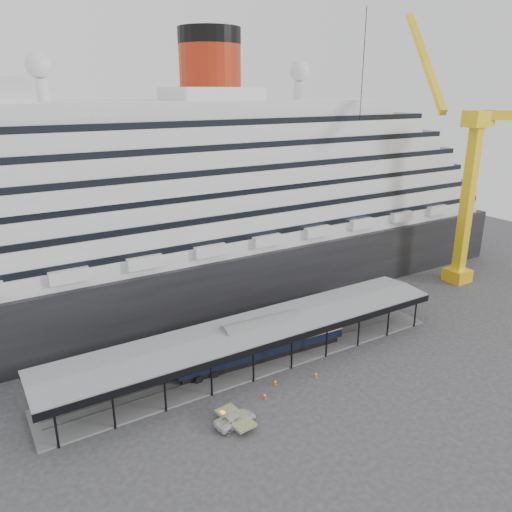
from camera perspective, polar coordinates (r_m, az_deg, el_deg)
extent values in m
plane|color=#333335|center=(64.59, 2.39, -13.75)|extent=(200.00, 200.00, 0.00)
cube|color=black|center=(88.12, -9.30, -1.34)|extent=(130.00, 30.00, 10.00)
cylinder|color=#A4230D|center=(86.48, -5.26, 20.31)|extent=(10.00, 10.00, 9.00)
cylinder|color=black|center=(86.83, -5.37, 23.77)|extent=(10.10, 10.10, 2.50)
sphere|color=silver|center=(78.27, -23.58, 19.40)|extent=(3.60, 3.60, 3.60)
sphere|color=silver|center=(95.97, 5.01, 20.29)|extent=(3.60, 3.60, 3.60)
cube|color=slate|center=(68.12, -0.01, -11.78)|extent=(56.00, 8.00, 0.24)
cube|color=slate|center=(67.51, 0.32, -11.92)|extent=(54.00, 0.08, 0.10)
cube|color=slate|center=(68.57, -0.34, -11.41)|extent=(54.00, 0.08, 0.10)
cube|color=black|center=(62.71, 2.19, -10.10)|extent=(56.00, 0.18, 0.90)
cube|color=black|center=(69.53, -1.98, -7.10)|extent=(56.00, 0.18, 0.90)
cube|color=slate|center=(65.73, -0.01, -7.96)|extent=(56.00, 9.00, 0.24)
cube|color=yellow|center=(101.87, 22.01, -2.03)|extent=(4.00, 4.00, 2.40)
cube|color=yellow|center=(98.18, 22.99, 5.77)|extent=(1.80, 1.80, 26.00)
cube|color=yellow|center=(96.46, 24.07, 14.13)|extent=(5.00, 3.20, 2.80)
cube|color=yellow|center=(92.61, 18.76, 20.46)|extent=(11.42, 18.78, 16.80)
cube|color=yellow|center=(97.97, 26.02, 14.27)|extent=(6.00, 4.39, 1.60)
cylinder|color=black|center=(90.23, 11.51, 11.16)|extent=(0.12, 0.12, 47.21)
imported|color=silver|center=(56.60, -2.37, -18.14)|extent=(4.94, 2.70, 1.31)
cube|color=black|center=(68.25, 0.60, -11.22)|extent=(23.58, 3.95, 0.78)
cube|color=black|center=(67.76, 0.61, -10.48)|extent=(24.72, 4.46, 1.23)
cube|color=beige|center=(67.13, 0.61, -9.48)|extent=(24.73, 4.50, 1.45)
cube|color=black|center=(66.69, 0.61, -8.76)|extent=(24.72, 4.46, 0.45)
cube|color=#F55A0D|center=(63.33, 2.23, -14.45)|extent=(0.48, 0.48, 0.03)
cone|color=#F55A0D|center=(63.14, 2.23, -14.18)|extent=(0.40, 0.40, 0.70)
cylinder|color=white|center=(63.11, 2.23, -14.13)|extent=(0.22, 0.22, 0.14)
cube|color=red|center=(60.79, 1.01, -15.99)|extent=(0.48, 0.48, 0.03)
cone|color=red|center=(60.57, 1.01, -15.68)|extent=(0.40, 0.40, 0.78)
cylinder|color=white|center=(60.53, 1.01, -15.62)|extent=(0.25, 0.25, 0.15)
cube|color=#F25F0D|center=(65.11, 6.87, -13.58)|extent=(0.44, 0.44, 0.03)
cone|color=#F25F0D|center=(64.91, 6.88, -13.30)|extent=(0.37, 0.37, 0.74)
cylinder|color=white|center=(64.87, 6.89, -13.25)|extent=(0.24, 0.24, 0.14)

